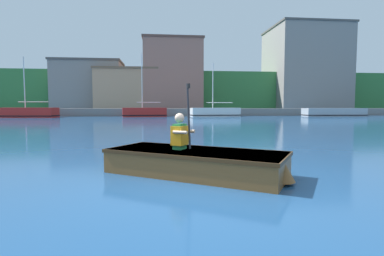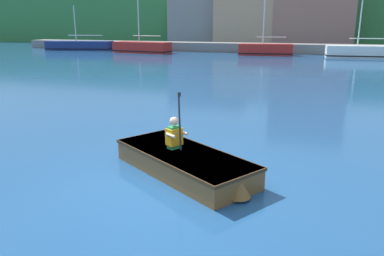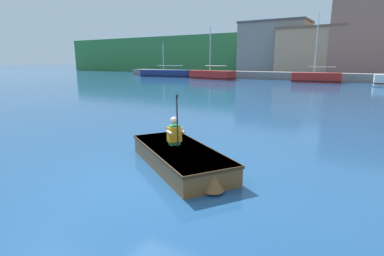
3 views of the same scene
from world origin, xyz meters
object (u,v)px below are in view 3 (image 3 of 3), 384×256
moored_boat_dock_center_far (212,75)px  person_paddler (174,132)px  moored_boat_dock_center_near (166,74)px  moored_boat_dock_east_inner (316,78)px  rowboat_foreground (181,157)px

moored_boat_dock_center_far → person_paddler: (14.18, -27.94, 0.21)m
moored_boat_dock_center_near → moored_boat_dock_east_inner: size_ratio=1.06×
moored_boat_dock_center_near → rowboat_foreground: size_ratio=2.26×
moored_boat_dock_center_near → moored_boat_dock_center_far: bearing=-9.5°
moored_boat_dock_east_inner → person_paddler: 28.70m
moored_boat_dock_center_far → person_paddler: 31.33m
moored_boat_dock_center_far → rowboat_foreground: bearing=-62.8°
moored_boat_dock_center_near → person_paddler: 36.85m
moored_boat_dock_east_inner → rowboat_foreground: (2.37, -28.81, -0.27)m
moored_boat_dock_east_inner → person_paddler: size_ratio=6.05×
moored_boat_dock_center_near → person_paddler: size_ratio=6.41×
rowboat_foreground → person_paddler: bearing=147.7°
moored_boat_dock_east_inner → rowboat_foreground: size_ratio=2.14×
moored_boat_dock_center_near → rowboat_foreground: moored_boat_dock_center_near is taller
moored_boat_dock_center_near → moored_boat_dock_east_inner: 20.27m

